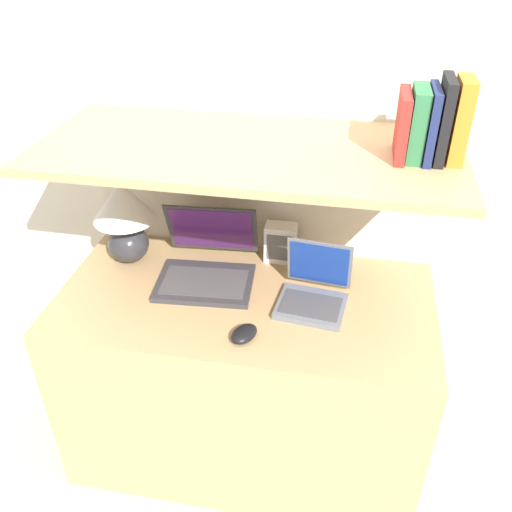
# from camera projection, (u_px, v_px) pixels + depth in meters

# --- Properties ---
(ground_plane) EXTENTS (12.00, 12.00, 0.00)m
(ground_plane) POSITION_uv_depth(u_px,v_px,m) (229.00, 512.00, 2.04)
(ground_plane) COLOR #B2AD9E
(wall_back) EXTENTS (6.00, 0.05, 2.40)m
(wall_back) POSITION_uv_depth(u_px,v_px,m) (265.00, 139.00, 1.97)
(wall_back) COLOR silver
(wall_back) RESTS_ON ground_plane
(desk) EXTENTS (1.30, 0.66, 0.77)m
(desk) POSITION_uv_depth(u_px,v_px,m) (246.00, 376.00, 2.10)
(desk) COLOR tan
(desk) RESTS_ON ground_plane
(back_riser) EXTENTS (1.30, 0.04, 1.27)m
(back_riser) POSITION_uv_depth(u_px,v_px,m) (262.00, 272.00, 2.24)
(back_riser) COLOR silver
(back_riser) RESTS_ON ground_plane
(shelf) EXTENTS (1.30, 0.59, 0.03)m
(shelf) POSITION_uv_depth(u_px,v_px,m) (248.00, 150.00, 1.66)
(shelf) COLOR tan
(shelf) RESTS_ON back_riser
(table_lamp) EXTENTS (0.23, 0.23, 0.33)m
(table_lamp) POSITION_uv_depth(u_px,v_px,m) (124.00, 214.00, 1.97)
(table_lamp) COLOR #2D2D33
(table_lamp) RESTS_ON desk
(laptop_large) EXTENTS (0.36, 0.37, 0.25)m
(laptop_large) POSITION_uv_depth(u_px,v_px,m) (208.00, 264.00, 1.96)
(laptop_large) COLOR #333338
(laptop_large) RESTS_ON desk
(laptop_small) EXTENTS (0.25, 0.25, 0.20)m
(laptop_small) POSITION_uv_depth(u_px,v_px,m) (314.00, 292.00, 1.83)
(laptop_small) COLOR slate
(laptop_small) RESTS_ON desk
(computer_mouse) EXTENTS (0.10, 0.12, 0.04)m
(computer_mouse) POSITION_uv_depth(u_px,v_px,m) (244.00, 334.00, 1.69)
(computer_mouse) COLOR black
(computer_mouse) RESTS_ON desk
(router_box) EXTENTS (0.12, 0.07, 0.15)m
(router_box) POSITION_uv_depth(u_px,v_px,m) (280.00, 243.00, 2.04)
(router_box) COLOR white
(router_box) RESTS_ON desk
(book_orange) EXTENTS (0.04, 0.12, 0.23)m
(book_orange) POSITION_uv_depth(u_px,v_px,m) (460.00, 121.00, 1.50)
(book_orange) COLOR orange
(book_orange) RESTS_ON shelf
(book_black) EXTENTS (0.03, 0.15, 0.23)m
(book_black) POSITION_uv_depth(u_px,v_px,m) (443.00, 120.00, 1.50)
(book_black) COLOR black
(book_black) RESTS_ON shelf
(book_navy) EXTENTS (0.02, 0.16, 0.21)m
(book_navy) POSITION_uv_depth(u_px,v_px,m) (431.00, 124.00, 1.51)
(book_navy) COLOR navy
(book_navy) RESTS_ON shelf
(book_green) EXTENTS (0.04, 0.14, 0.20)m
(book_green) POSITION_uv_depth(u_px,v_px,m) (417.00, 124.00, 1.52)
(book_green) COLOR #2D7042
(book_green) RESTS_ON shelf
(book_red) EXTENTS (0.03, 0.17, 0.19)m
(book_red) POSITION_uv_depth(u_px,v_px,m) (402.00, 125.00, 1.53)
(book_red) COLOR #A82823
(book_red) RESTS_ON shelf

